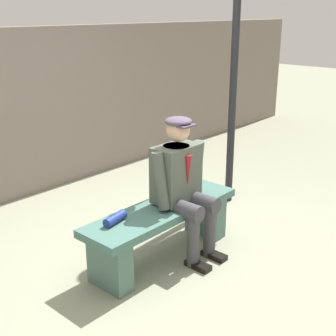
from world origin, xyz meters
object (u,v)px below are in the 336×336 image
Objects in this scene: seated_man at (182,181)px; rolled_magazine at (115,219)px; bench at (163,224)px; lamp_post at (237,1)px.

rolled_magazine is (0.67, -0.15, -0.18)m from seated_man.
seated_man is (-0.18, 0.07, 0.38)m from bench.
lamp_post reaches higher than rolled_magazine.
lamp_post reaches higher than seated_man.
rolled_magazine is at bearing -9.26° from bench.
lamp_post is (-1.99, -0.24, 1.70)m from rolled_magazine.
rolled_magazine is (0.49, -0.08, 0.20)m from bench.
seated_man reaches higher than bench.
seated_man is at bearing 158.83° from bench.
seated_man reaches higher than rolled_magazine.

